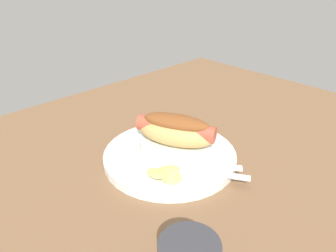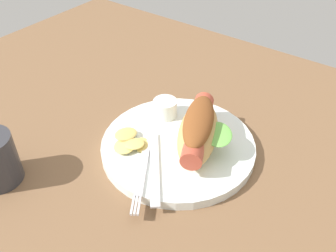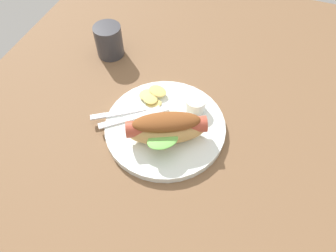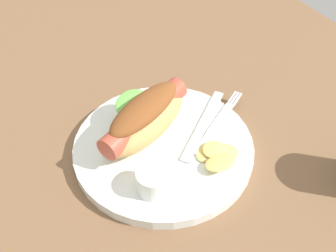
# 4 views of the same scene
# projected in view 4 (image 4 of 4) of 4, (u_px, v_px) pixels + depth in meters

# --- Properties ---
(ground_plane) EXTENTS (1.20, 0.90, 0.02)m
(ground_plane) POSITION_uv_depth(u_px,v_px,m) (179.00, 155.00, 0.59)
(ground_plane) COLOR brown
(plate) EXTENTS (0.25, 0.25, 0.02)m
(plate) POSITION_uv_depth(u_px,v_px,m) (163.00, 148.00, 0.57)
(plate) COLOR white
(plate) RESTS_ON ground_plane
(hot_dog) EXTENTS (0.13, 0.17, 0.06)m
(hot_dog) POSITION_uv_depth(u_px,v_px,m) (145.00, 117.00, 0.56)
(hot_dog) COLOR tan
(hot_dog) RESTS_ON plate
(sauce_ramekin) EXTENTS (0.04, 0.04, 0.03)m
(sauce_ramekin) POSITION_uv_depth(u_px,v_px,m) (153.00, 181.00, 0.50)
(sauce_ramekin) COLOR white
(sauce_ramekin) RESTS_ON plate
(fork) EXTENTS (0.09, 0.13, 0.00)m
(fork) POSITION_uv_depth(u_px,v_px,m) (218.00, 123.00, 0.60)
(fork) COLOR silver
(fork) RESTS_ON plate
(knife) EXTENTS (0.11, 0.13, 0.00)m
(knife) POSITION_uv_depth(u_px,v_px,m) (203.00, 125.00, 0.59)
(knife) COLOR silver
(knife) RESTS_ON plate
(chips_pile) EXTENTS (0.07, 0.06, 0.02)m
(chips_pile) POSITION_uv_depth(u_px,v_px,m) (217.00, 154.00, 0.55)
(chips_pile) COLOR #DFC669
(chips_pile) RESTS_ON plate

